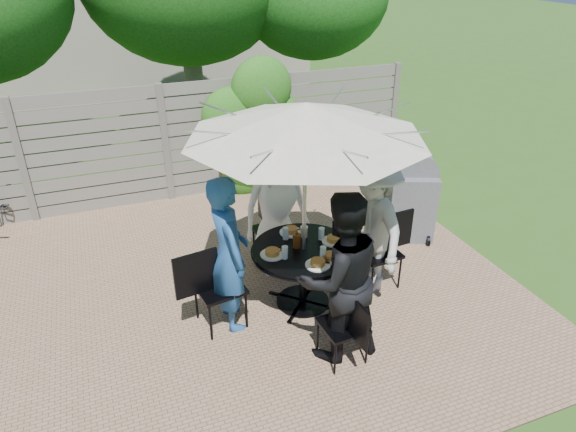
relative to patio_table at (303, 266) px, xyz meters
name	(u,v)px	position (x,y,z in m)	size (l,w,h in m)	color
patio_table	(303,266)	(0.00, 0.00, 0.00)	(1.14, 1.14, 0.74)	black
umbrella	(306,120)	(0.00, 0.00, 1.65)	(2.44, 2.44, 2.33)	silver
chair_back	(273,242)	(-0.02, 0.97, -0.24)	(0.47, 0.67, 0.91)	black
person_back	(276,208)	(-0.01, 0.83, 0.32)	(0.81, 0.53, 1.67)	white
chair_left	(219,302)	(-0.97, -0.02, -0.22)	(0.73, 0.53, 0.97)	black
person_left	(229,254)	(-0.83, -0.01, 0.34)	(0.63, 0.41, 1.72)	#204E8D
chair_front	(343,339)	(0.02, -0.96, -0.26)	(0.43, 0.62, 0.84)	black
person_front	(340,278)	(0.01, -0.83, 0.37)	(0.86, 0.67, 1.76)	black
chair_right	(378,265)	(0.97, 0.02, -0.23)	(0.69, 0.48, 0.93)	black
person_right	(371,226)	(0.83, 0.01, 0.32)	(1.08, 0.62, 1.67)	#ADADA9
plate_back	(291,231)	(-0.01, 0.36, 0.25)	(0.26, 0.26, 0.06)	white
plate_left	(272,253)	(-0.36, -0.01, 0.25)	(0.26, 0.26, 0.06)	white
plate_front	(318,263)	(0.01, -0.36, 0.25)	(0.26, 0.26, 0.06)	white
plate_right	(334,240)	(0.36, 0.01, 0.25)	(0.26, 0.26, 0.06)	white
plate_extra	(331,257)	(0.18, -0.30, 0.25)	(0.24, 0.24, 0.06)	white
glass_back	(286,233)	(-0.11, 0.26, 0.29)	(0.07, 0.07, 0.14)	silver
glass_left	(285,252)	(-0.26, -0.11, 0.29)	(0.07, 0.07, 0.14)	silver
glass_front	(323,253)	(0.11, -0.26, 0.29)	(0.07, 0.07, 0.14)	silver
glass_right	(321,234)	(0.26, 0.11, 0.29)	(0.07, 0.07, 0.14)	silver
syrup_jug	(297,241)	(-0.06, 0.05, 0.30)	(0.09, 0.09, 0.16)	#59280C
coffee_cup	(304,232)	(0.10, 0.22, 0.28)	(0.08, 0.08, 0.12)	#C6B293
bbq_grill	(411,200)	(1.94, 0.86, 0.06)	(0.75, 0.67, 1.26)	slate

